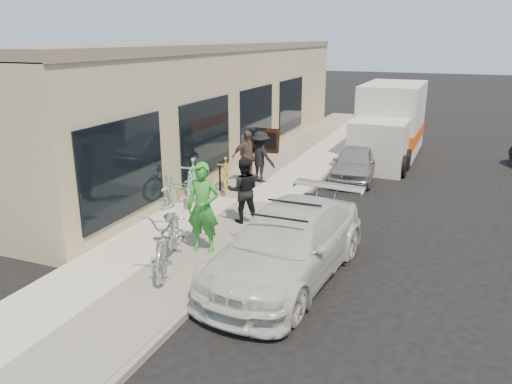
% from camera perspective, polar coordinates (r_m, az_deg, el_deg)
% --- Properties ---
extents(ground, '(120.00, 120.00, 0.00)m').
position_cam_1_polar(ground, '(10.53, 1.37, -7.60)').
color(ground, black).
rests_on(ground, ground).
extents(sidewalk, '(3.00, 34.00, 0.15)m').
position_cam_1_polar(sidewalk, '(13.79, -1.98, -1.12)').
color(sidewalk, beige).
rests_on(sidewalk, ground).
extents(curb, '(0.12, 34.00, 0.13)m').
position_cam_1_polar(curb, '(13.27, 4.15, -1.95)').
color(curb, gray).
rests_on(curb, ground).
extents(storefront, '(3.60, 20.00, 4.22)m').
position_cam_1_polar(storefront, '(19.13, -4.89, 10.32)').
color(storefront, '#C5B089').
rests_on(storefront, ground).
extents(bike_rack, '(0.11, 0.60, 0.84)m').
position_cam_1_polar(bike_rack, '(14.69, -3.78, 2.39)').
color(bike_rack, black).
rests_on(bike_rack, sidewalk).
extents(sandwich_board, '(0.61, 0.62, 0.90)m').
position_cam_1_polar(sandwich_board, '(19.21, 1.78, 5.82)').
color(sandwich_board, black).
rests_on(sandwich_board, sidewalk).
extents(sedan_white, '(2.37, 4.86, 1.40)m').
position_cam_1_polar(sedan_white, '(9.51, 3.58, -5.98)').
color(sedan_white, silver).
rests_on(sedan_white, ground).
extents(sedan_silver, '(1.47, 3.30, 1.10)m').
position_cam_1_polar(sedan_silver, '(16.39, 11.25, 3.27)').
color(sedan_silver, gray).
rests_on(sedan_silver, ground).
extents(moving_truck, '(2.20, 5.64, 2.75)m').
position_cam_1_polar(moving_truck, '(19.66, 14.97, 7.33)').
color(moving_truck, beige).
rests_on(moving_truck, ground).
extents(tandem_bike, '(1.65, 2.46, 1.22)m').
position_cam_1_polar(tandem_bike, '(9.84, -9.93, -4.88)').
color(tandem_bike, '#ABABAD').
rests_on(tandem_bike, sidewalk).
extents(woman_rider, '(0.74, 0.54, 1.88)m').
position_cam_1_polar(woman_rider, '(10.28, -6.07, -1.77)').
color(woman_rider, '#308D2F').
rests_on(woman_rider, sidewalk).
extents(man_standing, '(0.95, 0.87, 1.58)m').
position_cam_1_polar(man_standing, '(11.88, -1.45, 0.20)').
color(man_standing, black).
rests_on(man_standing, sidewalk).
extents(cruiser_bike_a, '(1.18, 1.92, 1.12)m').
position_cam_1_polar(cruiser_bike_a, '(13.58, -7.31, 1.25)').
color(cruiser_bike_a, '#7DBBAB').
rests_on(cruiser_bike_a, sidewalk).
extents(cruiser_bike_b, '(1.38, 1.80, 0.91)m').
position_cam_1_polar(cruiser_bike_b, '(13.29, -8.11, 0.39)').
color(cruiser_bike_b, '#7DBBAB').
rests_on(cruiser_bike_b, sidewalk).
extents(cruiser_bike_c, '(1.01, 1.56, 0.91)m').
position_cam_1_polar(cruiser_bike_c, '(14.51, -3.51, 1.99)').
color(cruiser_bike_c, gold).
rests_on(cruiser_bike_c, sidewalk).
extents(bystander_a, '(1.14, 0.86, 1.56)m').
position_cam_1_polar(bystander_a, '(15.25, 0.53, 4.03)').
color(bystander_a, black).
rests_on(bystander_a, sidewalk).
extents(bystander_b, '(0.97, 0.91, 1.60)m').
position_cam_1_polar(bystander_b, '(15.18, -1.01, 4.04)').
color(bystander_b, brown).
rests_on(bystander_b, sidewalk).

